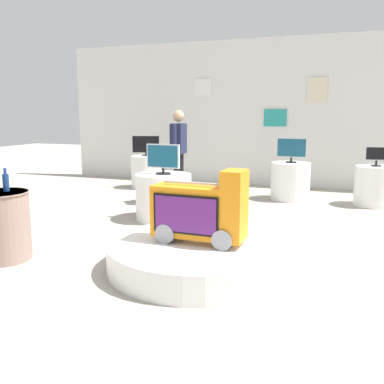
{
  "coord_description": "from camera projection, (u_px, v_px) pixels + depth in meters",
  "views": [
    {
      "loc": [
        1.03,
        -4.07,
        1.58
      ],
      "look_at": [
        -0.62,
        0.44,
        0.7
      ],
      "focal_mm": 39.93,
      "sensor_mm": 36.0,
      "label": 1
    }
  ],
  "objects": [
    {
      "name": "ground_plane",
      "position": [
        233.0,
        270.0,
        4.39
      ],
      "size": [
        30.0,
        30.0,
        0.0
      ],
      "primitive_type": "plane",
      "color": "#A8A091"
    },
    {
      "name": "back_wall_display",
      "position": [
        300.0,
        113.0,
        9.14
      ],
      "size": [
        11.05,
        0.13,
        3.19
      ],
      "color": "silver",
      "rests_on": "ground"
    },
    {
      "name": "main_display_pedestal",
      "position": [
        199.0,
        255.0,
        4.41
      ],
      "size": [
        1.88,
        1.88,
        0.28
      ],
      "primitive_type": "cylinder",
      "color": "white",
      "rests_on": "ground"
    },
    {
      "name": "novelty_firetruck_tv",
      "position": [
        200.0,
        213.0,
        4.32
      ],
      "size": [
        0.96,
        0.41,
        0.77
      ],
      "color": "gray",
      "rests_on": "main_display_pedestal"
    },
    {
      "name": "display_pedestal_left_rear",
      "position": [
        374.0,
        186.0,
        7.42
      ],
      "size": [
        0.67,
        0.67,
        0.7
      ],
      "primitive_type": "cylinder",
      "color": "white",
      "rests_on": "ground"
    },
    {
      "name": "tv_on_left_rear",
      "position": [
        377.0,
        155.0,
        7.32
      ],
      "size": [
        0.37,
        0.17,
        0.34
      ],
      "color": "black",
      "rests_on": "display_pedestal_left_rear"
    },
    {
      "name": "display_pedestal_center_rear",
      "position": [
        146.0,
        172.0,
        9.25
      ],
      "size": [
        0.66,
        0.66,
        0.7
      ],
      "primitive_type": "cylinder",
      "color": "white",
      "rests_on": "ground"
    },
    {
      "name": "tv_on_center_rear",
      "position": [
        146.0,
        145.0,
        9.14
      ],
      "size": [
        0.55,
        0.22,
        0.42
      ],
      "color": "black",
      "rests_on": "display_pedestal_center_rear"
    },
    {
      "name": "display_pedestal_right_rear",
      "position": [
        290.0,
        181.0,
        7.96
      ],
      "size": [
        0.72,
        0.72,
        0.7
      ],
      "primitive_type": "cylinder",
      "color": "white",
      "rests_on": "ground"
    },
    {
      "name": "tv_on_right_rear",
      "position": [
        292.0,
        149.0,
        7.85
      ],
      "size": [
        0.55,
        0.2,
        0.46
      ],
      "color": "black",
      "rests_on": "display_pedestal_right_rear"
    },
    {
      "name": "display_pedestal_far_right",
      "position": [
        164.0,
        197.0,
        6.45
      ],
      "size": [
        0.84,
        0.84,
        0.7
      ],
      "primitive_type": "cylinder",
      "color": "white",
      "rests_on": "ground"
    },
    {
      "name": "tv_on_far_right",
      "position": [
        163.0,
        158.0,
        6.34
      ],
      "size": [
        0.53,
        0.23,
        0.45
      ],
      "color": "black",
      "rests_on": "display_pedestal_far_right"
    },
    {
      "name": "side_table_round",
      "position": [
        2.0,
        225.0,
        4.65
      ],
      "size": [
        0.6,
        0.6,
        0.76
      ],
      "color": "gray",
      "rests_on": "ground"
    },
    {
      "name": "bottle_on_side_table",
      "position": [
        6.0,
        182.0,
        4.61
      ],
      "size": [
        0.07,
        0.07,
        0.25
      ],
      "color": "navy",
      "rests_on": "side_table_round"
    },
    {
      "name": "shopper_browsing_near_truck",
      "position": [
        179.0,
        149.0,
        7.5
      ],
      "size": [
        0.23,
        0.56,
        1.65
      ],
      "color": "black",
      "rests_on": "ground"
    }
  ]
}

